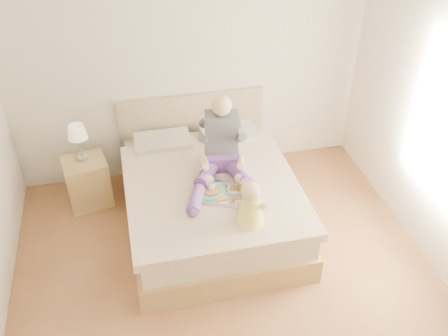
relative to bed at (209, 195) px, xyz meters
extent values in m
cube|color=brown|center=(0.00, -1.08, -0.32)|extent=(4.00, 4.20, 0.01)
cube|color=white|center=(0.00, -1.08, 2.38)|extent=(4.00, 4.20, 0.02)
cube|color=silver|center=(0.00, 1.02, 1.03)|extent=(4.00, 0.02, 2.70)
cube|color=olive|center=(0.00, -0.07, -0.18)|extent=(1.68, 2.13, 0.28)
cube|color=beige|center=(0.00, -0.07, 0.08)|extent=(1.60, 2.05, 0.24)
cube|color=beige|center=(0.00, -0.22, 0.25)|extent=(1.70, 1.80, 0.09)
cube|color=beige|center=(-0.38, 0.68, 0.27)|extent=(0.62, 0.40, 0.14)
cube|color=beige|center=(0.38, 0.68, 0.27)|extent=(0.62, 0.40, 0.14)
cube|color=gray|center=(0.00, 1.01, 0.18)|extent=(1.70, 0.08, 1.00)
cube|color=olive|center=(-1.25, 0.58, -0.04)|extent=(0.52, 0.48, 0.55)
cylinder|color=silver|center=(-1.26, 0.62, 0.26)|extent=(0.11, 0.11, 0.04)
cylinder|color=silver|center=(-1.26, 0.62, 0.39)|extent=(0.02, 0.02, 0.24)
cone|color=beige|center=(-1.26, 0.62, 0.59)|extent=(0.21, 0.21, 0.15)
cube|color=#5B3482|center=(0.16, 0.09, 0.38)|extent=(0.39, 0.34, 0.17)
cube|color=#393940|center=(0.17, 0.15, 0.66)|extent=(0.36, 0.26, 0.44)
sphere|color=#E5B58F|center=(0.17, 0.12, 0.99)|extent=(0.20, 0.20, 0.20)
cylinder|color=#5B3482|center=(-0.02, -0.10, 0.37)|extent=(0.36, 0.48, 0.20)
cylinder|color=#5B3482|center=(-0.19, -0.42, 0.35)|extent=(0.26, 0.44, 0.11)
sphere|color=#5B3482|center=(-0.27, -0.61, 0.34)|extent=(0.10, 0.10, 0.10)
cylinder|color=#393940|center=(-0.03, 0.05, 0.68)|extent=(0.16, 0.29, 0.23)
cylinder|color=#E5B58F|center=(-0.05, -0.12, 0.51)|extent=(0.09, 0.29, 0.15)
sphere|color=#E5B58F|center=(-0.05, -0.26, 0.42)|extent=(0.08, 0.08, 0.08)
cylinder|color=#5B3482|center=(0.27, -0.15, 0.37)|extent=(0.21, 0.49, 0.20)
cylinder|color=#5B3482|center=(0.31, -0.52, 0.35)|extent=(0.12, 0.42, 0.11)
sphere|color=#5B3482|center=(0.31, -0.72, 0.34)|extent=(0.10, 0.10, 0.10)
cylinder|color=#393940|center=(0.33, -0.02, 0.68)|extent=(0.10, 0.28, 0.23)
cylinder|color=#E5B58F|center=(0.29, -0.19, 0.51)|extent=(0.15, 0.29, 0.15)
sphere|color=#E5B58F|center=(0.24, -0.32, 0.42)|extent=(0.08, 0.08, 0.08)
cube|color=silver|center=(0.05, -0.37, 0.30)|extent=(0.58, 0.53, 0.01)
cylinder|color=#45C9B8|center=(-0.04, -0.32, 0.31)|extent=(0.28, 0.28, 0.02)
cylinder|color=#AF773A|center=(-0.04, -0.32, 0.33)|extent=(0.19, 0.19, 0.02)
cylinder|color=white|center=(-0.04, -0.18, 0.35)|extent=(0.08, 0.08, 0.10)
torus|color=white|center=(0.01, -0.20, 0.36)|extent=(0.04, 0.07, 0.06)
cylinder|color=olive|center=(-0.04, -0.18, 0.40)|extent=(0.07, 0.07, 0.01)
cylinder|color=white|center=(0.20, -0.34, 0.31)|extent=(0.16, 0.16, 0.01)
cube|color=#AF773A|center=(0.20, -0.34, 0.33)|extent=(0.11, 0.11, 0.02)
cylinder|color=white|center=(0.03, -0.48, 0.31)|extent=(0.16, 0.16, 0.01)
ellipsoid|color=red|center=(0.05, -0.49, 0.33)|extent=(0.04, 0.03, 0.01)
cylinder|color=white|center=(0.25, -0.38, 0.37)|extent=(0.07, 0.07, 0.12)
cylinder|color=gold|center=(0.25, -0.38, 0.37)|extent=(0.07, 0.07, 0.12)
cylinder|color=white|center=(0.16, -0.53, 0.33)|extent=(0.07, 0.07, 0.04)
cylinder|color=#4C280A|center=(0.16, -0.53, 0.33)|extent=(0.06, 0.06, 0.03)
cone|color=#ECE54A|center=(0.22, -0.81, 0.44)|extent=(0.26, 0.26, 0.28)
sphere|color=#E5B58F|center=(0.22, -0.81, 0.64)|extent=(0.18, 0.18, 0.18)
cylinder|color=#E5B58F|center=(0.23, -0.67, 0.34)|extent=(0.16, 0.20, 0.07)
sphere|color=#E5B58F|center=(0.26, -0.58, 0.34)|extent=(0.06, 0.06, 0.06)
cylinder|color=#E5B58F|center=(0.13, -0.76, 0.49)|extent=(0.13, 0.14, 0.12)
cylinder|color=#E5B58F|center=(0.32, -0.71, 0.34)|extent=(0.11, 0.21, 0.07)
sphere|color=#E5B58F|center=(0.36, -0.62, 0.34)|extent=(0.06, 0.06, 0.06)
cylinder|color=#E5B58F|center=(0.32, -0.84, 0.49)|extent=(0.07, 0.15, 0.12)
camera|label=1|loc=(-0.75, -4.02, 3.33)|focal=40.00mm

